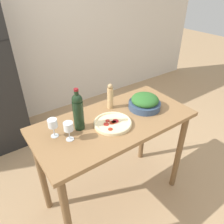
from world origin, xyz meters
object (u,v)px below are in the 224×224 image
Objects in this scene: wine_glass_far at (53,124)px; homemade_pizza at (113,123)px; wine_bottle at (78,111)px; pepper_mill at (110,97)px; wine_glass_near at (68,127)px; salad_bowl at (145,102)px.

wine_glass_far is 0.49× the size of homemade_pizza.
wine_glass_far is (-0.19, 0.02, -0.05)m from wine_bottle.
pepper_mill is (0.36, 0.11, -0.04)m from wine_bottle.
wine_bottle is 1.46× the size of pepper_mill.
pepper_mill is (0.55, 0.09, 0.00)m from wine_glass_far.
wine_glass_near is 0.49× the size of homemade_pizza.
wine_glass_near is at bearing -158.61° from pepper_mill.
wine_glass_near is at bearing -179.21° from salad_bowl.
wine_bottle is 2.31× the size of wine_glass_far.
salad_bowl is (0.79, -0.09, -0.05)m from wine_glass_far.
salad_bowl is at bearing -6.70° from wine_bottle.
wine_glass_far is at bearing 163.19° from homemade_pizza.
salad_bowl is at bearing 0.79° from wine_glass_near.
wine_glass_near is 0.51m from pepper_mill.
wine_glass_far is (-0.07, 0.10, 0.00)m from wine_glass_near.
wine_bottle reaches higher than wine_glass_far.
homemade_pizza is at bearing -173.90° from salad_bowl.
wine_glass_near is 0.72m from salad_bowl.
wine_glass_near reaches higher than homemade_pizza.
wine_glass_near is 0.12m from wine_glass_far.
wine_bottle is 0.38m from pepper_mill.
wine_bottle is 2.31× the size of wine_glass_near.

